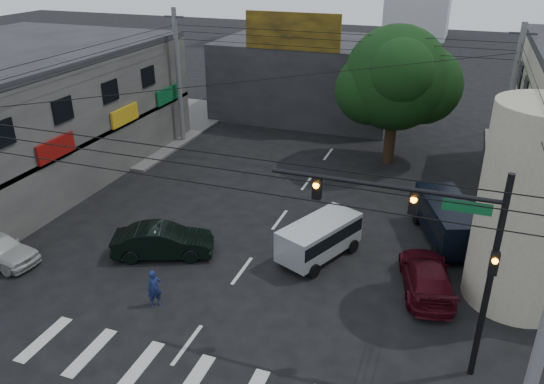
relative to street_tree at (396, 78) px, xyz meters
The scene contains 15 objects.
ground 18.30m from the street_tree, 103.24° to the right, with size 160.00×160.00×0.00m, color black.
sidewalk_far_left 22.67m from the street_tree, behind, with size 16.00×16.00×0.15m, color #514F4C.
corner_column 14.84m from the street_tree, 61.70° to the right, with size 4.00×4.00×8.00m, color #A0997F.
building_far 12.29m from the street_tree, 131.63° to the left, with size 14.00×10.00×6.00m, color #232326.
billboard 9.17m from the street_tree, 152.86° to the left, with size 7.00×0.30×2.60m, color olive.
street_tree is the anchor object (origin of this frame).
traffic_gantry 18.42m from the street_tree, 78.01° to the right, with size 7.10×0.35×7.20m.
utility_pole_near_right 22.48m from the street_tree, 73.18° to the right, with size 0.32×0.32×9.20m, color #59595B.
utility_pole_far_left 14.56m from the street_tree, behind, with size 0.32×0.32×9.20m, color #59595B.
utility_pole_far_right 6.63m from the street_tree, ahead, with size 0.32×0.32×9.20m, color #59595B.
dark_sedan 17.61m from the street_tree, 117.52° to the right, with size 4.75×3.16×1.48m, color black.
maroon_sedan 14.99m from the street_tree, 75.19° to the right, with size 2.88×4.97×1.35m, color #3E0812.
silver_minivan 13.62m from the street_tree, 95.20° to the right, with size 3.24×4.47×1.77m, color #B2B6BA, non-canonical shape.
navy_van 11.09m from the street_tree, 66.08° to the right, with size 3.51×5.30×1.98m, color black, non-canonical shape.
traffic_officer 19.97m from the street_tree, 108.76° to the right, with size 0.67×0.66×1.56m, color #15204B.
Camera 1 is at (7.86, -15.82, 12.92)m, focal length 35.00 mm.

